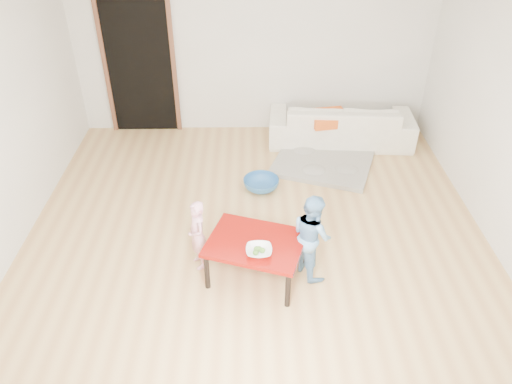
{
  "coord_description": "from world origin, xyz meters",
  "views": [
    {
      "loc": [
        -0.05,
        -4.32,
        3.48
      ],
      "look_at": [
        0.0,
        -0.2,
        0.65
      ],
      "focal_mm": 35.0,
      "sensor_mm": 36.0,
      "label": 1
    }
  ],
  "objects_px": {
    "red_table": "(256,259)",
    "basin": "(261,184)",
    "sofa": "(341,123)",
    "bowl": "(259,251)",
    "child_pink": "(197,235)",
    "child_blue": "(312,235)"
  },
  "relations": [
    {
      "from": "sofa",
      "to": "child_blue",
      "type": "xyz_separation_m",
      "value": [
        -0.71,
        -2.7,
        0.16
      ]
    },
    {
      "from": "child_pink",
      "to": "basin",
      "type": "relative_size",
      "value": 1.71
    },
    {
      "from": "red_table",
      "to": "basin",
      "type": "relative_size",
      "value": 2.01
    },
    {
      "from": "basin",
      "to": "sofa",
      "type": "bearing_deg",
      "value": 46.76
    },
    {
      "from": "bowl",
      "to": "child_pink",
      "type": "distance_m",
      "value": 0.69
    },
    {
      "from": "red_table",
      "to": "child_pink",
      "type": "xyz_separation_m",
      "value": [
        -0.57,
        0.18,
        0.16
      ]
    },
    {
      "from": "bowl",
      "to": "child_blue",
      "type": "height_order",
      "value": "child_blue"
    },
    {
      "from": "bowl",
      "to": "child_pink",
      "type": "bearing_deg",
      "value": 149.77
    },
    {
      "from": "red_table",
      "to": "bowl",
      "type": "relative_size",
      "value": 3.7
    },
    {
      "from": "sofa",
      "to": "child_pink",
      "type": "xyz_separation_m",
      "value": [
        -1.81,
        -2.59,
        0.09
      ]
    },
    {
      "from": "bowl",
      "to": "red_table",
      "type": "bearing_deg",
      "value": 99.36
    },
    {
      "from": "child_pink",
      "to": "sofa",
      "type": "bearing_deg",
      "value": 122.22
    },
    {
      "from": "child_blue",
      "to": "red_table",
      "type": "bearing_deg",
      "value": 71.49
    },
    {
      "from": "child_pink",
      "to": "child_blue",
      "type": "relative_size",
      "value": 0.84
    },
    {
      "from": "red_table",
      "to": "child_blue",
      "type": "relative_size",
      "value": 0.99
    },
    {
      "from": "sofa",
      "to": "bowl",
      "type": "distance_m",
      "value": 3.19
    },
    {
      "from": "child_pink",
      "to": "basin",
      "type": "bearing_deg",
      "value": 131.54
    },
    {
      "from": "basin",
      "to": "child_blue",
      "type": "bearing_deg",
      "value": -72.95
    },
    {
      "from": "sofa",
      "to": "basin",
      "type": "distance_m",
      "value": 1.7
    },
    {
      "from": "sofa",
      "to": "child_pink",
      "type": "relative_size",
      "value": 2.66
    },
    {
      "from": "bowl",
      "to": "basin",
      "type": "height_order",
      "value": "bowl"
    },
    {
      "from": "child_blue",
      "to": "basin",
      "type": "distance_m",
      "value": 1.58
    }
  ]
}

